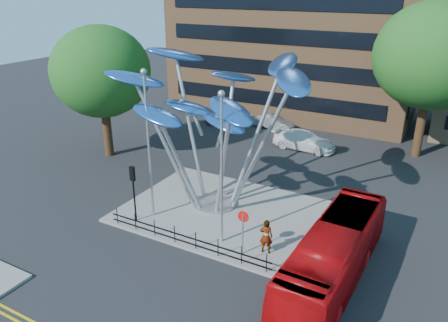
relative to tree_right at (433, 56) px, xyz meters
The scene contains 15 objects.
ground 24.75m from the tree_right, 109.98° to the right, with size 120.00×120.00×0.00m, color black.
traffic_island 20.01m from the tree_right, 119.36° to the right, with size 12.00×9.00×0.15m, color slate.
tree_right is the anchor object (origin of this frame).
tree_left 25.09m from the tree_right, 151.39° to the right, with size 7.60×7.60×10.32m.
leaf_sculpture 18.37m from the tree_right, 123.31° to the right, with size 12.72×9.54×9.51m.
street_lamp_left 22.49m from the tree_right, 124.05° to the right, with size 0.36×0.36×8.80m.
street_lamp_right 20.64m from the tree_right, 111.54° to the right, with size 0.36×0.36×8.30m.
traffic_light_island 24.06m from the tree_right, 123.69° to the right, with size 0.28×0.18×3.42m.
no_entry_sign_island 21.31m from the tree_right, 107.12° to the right, with size 0.60×0.10×2.45m.
pedestrian_railing_front 23.43m from the tree_right, 113.91° to the right, with size 10.00×0.06×1.00m.
red_bus 20.37m from the tree_right, 94.17° to the right, with size 2.42×10.33×2.88m, color #B2080B.
pedestrian 20.66m from the tree_right, 104.89° to the right, with size 0.69×0.45×1.90m, color gray.
parked_car_left 19.01m from the tree_right, behind, with size 1.60×3.97×1.35m, color #46494E.
parked_car_mid 15.01m from the tree_right, behind, with size 1.37×3.94×1.30m, color #B3B7BB.
parked_car_right 11.58m from the tree_right, 161.06° to the right, with size 2.16×5.32×1.54m, color white.
Camera 1 is at (10.43, -14.62, 13.13)m, focal length 35.00 mm.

